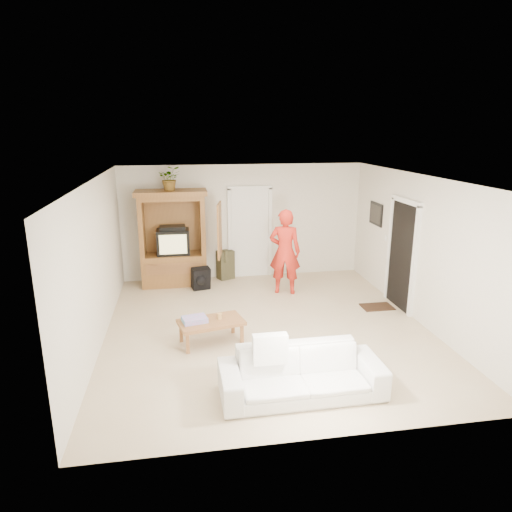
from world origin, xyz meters
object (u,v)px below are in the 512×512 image
at_px(sofa, 302,373).
at_px(armoire, 174,245).
at_px(coffee_table, 211,323).
at_px(man, 285,252).

bearing_deg(sofa, armoire, 108.18).
bearing_deg(coffee_table, man, 38.08).
bearing_deg(coffee_table, armoire, 87.56).
bearing_deg(man, armoire, -5.01).
height_order(armoire, man, armoire).
xyz_separation_m(armoire, sofa, (1.63, -4.76, -0.60)).
xyz_separation_m(man, sofa, (-0.64, -3.81, -0.59)).
distance_m(man, sofa, 3.91).
bearing_deg(armoire, coffee_table, -79.24).
height_order(man, coffee_table, man).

